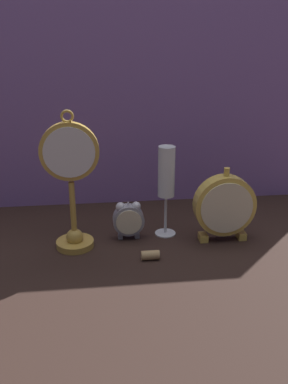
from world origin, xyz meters
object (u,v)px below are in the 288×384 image
Objects in this scene: mantel_clock_silver at (225,206)px; wine_cork at (149,255)px; alarm_clock_twin_bell at (128,219)px; pocket_watch_on_stand at (71,185)px; champagne_flute at (166,178)px.

mantel_clock_silver is 4.55× the size of wine_cork.
alarm_clock_twin_bell is 2.37× the size of wine_cork.
wine_cork is (0.17, -0.08, -0.15)m from pocket_watch_on_stand.
alarm_clock_twin_bell is at bearing -171.22° from champagne_flute.
mantel_clock_silver is (0.24, -0.04, 0.04)m from alarm_clock_twin_bell.
alarm_clock_twin_bell is 0.13m from wine_cork.
pocket_watch_on_stand is 0.17m from alarm_clock_twin_bell.
alarm_clock_twin_bell is 0.52× the size of mantel_clock_silver.
pocket_watch_on_stand is at bearing -169.18° from champagne_flute.
pocket_watch_on_stand reaches higher than alarm_clock_twin_bell.
mantel_clock_silver is at bearing -0.96° from pocket_watch_on_stand.
champagne_flute is (0.10, 0.02, 0.10)m from alarm_clock_twin_bell.
mantel_clock_silver is 0.16m from champagne_flute.
mantel_clock_silver is at bearing -8.57° from alarm_clock_twin_bell.
champagne_flute is at bearing 8.78° from alarm_clock_twin_bell.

